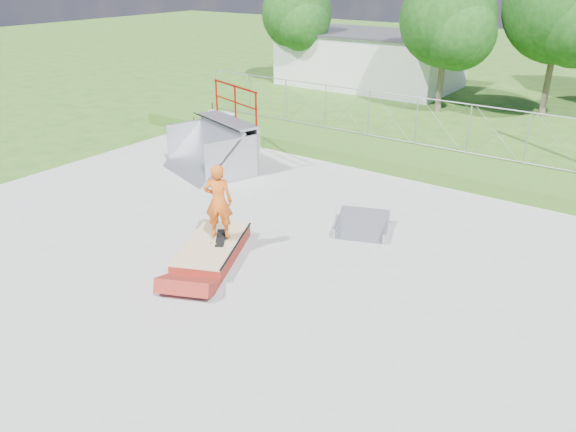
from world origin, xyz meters
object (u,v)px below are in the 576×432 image
flat_bank_ramp (362,226)px  grind_box (212,250)px  skater (219,204)px  quarter_pipe (207,132)px

flat_bank_ramp → grind_box: bearing=-145.7°
skater → quarter_pipe: bearing=-73.5°
grind_box → quarter_pipe: 6.59m
grind_box → skater: 1.22m
grind_box → flat_bank_ramp: flat_bank_ramp is taller
grind_box → flat_bank_ramp: size_ratio=2.01×
quarter_pipe → flat_bank_ramp: size_ratio=1.99×
quarter_pipe → flat_bank_ramp: quarter_pipe is taller
grind_box → quarter_pipe: (-4.44, 4.70, 1.26)m
grind_box → skater: size_ratio=1.55×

